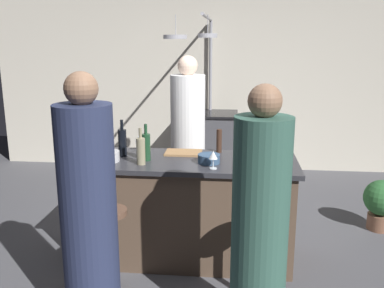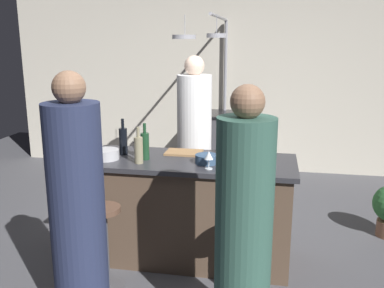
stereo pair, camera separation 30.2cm
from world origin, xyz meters
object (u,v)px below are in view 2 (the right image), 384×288
object	(u,v)px
guest_right	(244,231)
wine_glass_by_chef	(141,138)
guest_left	(77,212)
wine_bottle_dark	(123,141)
bar_stool_left	(105,244)
mixing_bowl_steel	(106,154)
stove_range	(222,144)
wine_glass_near_right_guest	(209,156)
bar_stool_right	(246,257)
mixing_bowl_blue	(206,159)
chef	(194,143)
wine_bottle_amber	(261,141)
wine_bottle_white	(139,149)
pepper_mill	(220,141)
wine_bottle_green	(145,145)
cutting_board	(184,152)
wine_glass_near_left_guest	(255,147)

from	to	relation	value
guest_right	wine_glass_by_chef	world-z (taller)	guest_right
guest_left	wine_bottle_dark	distance (m)	1.08
bar_stool_left	mixing_bowl_steel	size ratio (longest dim) A/B	3.10
stove_range	wine_glass_near_right_guest	bearing A→B (deg)	-85.59
bar_stool_right	mixing_bowl_blue	distance (m)	0.86
wine_glass_by_chef	bar_stool_right	bearing A→B (deg)	-40.20
bar_stool_right	wine_glass_by_chef	bearing A→B (deg)	139.80
chef	mixing_bowl_steel	bearing A→B (deg)	-117.30
guest_right	wine_bottle_amber	xyz separation A→B (m)	(0.06, 1.27, 0.27)
guest_left	stove_range	bearing A→B (deg)	81.05
bar_stool_left	guest_right	size ratio (longest dim) A/B	0.41
wine_bottle_dark	bar_stool_left	bearing A→B (deg)	-84.18
guest_right	guest_left	bearing A→B (deg)	179.07
wine_bottle_amber	wine_bottle_white	distance (m)	1.07
pepper_mill	wine_bottle_dark	distance (m)	0.86
guest_right	mixing_bowl_steel	distance (m)	1.53
wine_bottle_dark	wine_bottle_green	size ratio (longest dim) A/B	1.03
wine_glass_by_chef	chef	bearing A→B (deg)	62.76
guest_left	guest_right	distance (m)	1.08
bar_stool_left	wine_bottle_green	bearing A→B (deg)	73.71
bar_stool_right	cutting_board	distance (m)	1.15
stove_range	wine_bottle_white	world-z (taller)	wine_bottle_white
stove_range	guest_right	distance (m)	3.52
wine_glass_near_left_guest	wine_bottle_amber	bearing A→B (deg)	71.79
wine_bottle_white	mixing_bowl_blue	xyz separation A→B (m)	(0.55, 0.09, -0.08)
guest_right	wine_glass_near_left_guest	distance (m)	1.15
pepper_mill	wine_glass_by_chef	bearing A→B (deg)	-179.00
wine_bottle_dark	wine_bottle_amber	xyz separation A→B (m)	(1.19, 0.20, 0.01)
wine_bottle_white	bar_stool_right	bearing A→B (deg)	-25.60
bar_stool_left	mixing_bowl_blue	distance (m)	1.04
mixing_bowl_blue	stove_range	bearing A→B (deg)	93.70
wine_glass_near_left_guest	wine_glass_by_chef	bearing A→B (deg)	171.94
guest_left	wine_glass_near_left_guest	world-z (taller)	guest_left
bar_stool_left	cutting_board	distance (m)	1.07
bar_stool_left	chef	bearing A→B (deg)	75.97
cutting_board	mixing_bowl_blue	distance (m)	0.37
wine_bottle_amber	wine_bottle_white	size ratio (longest dim) A/B	1.10
cutting_board	wine_glass_near_left_guest	world-z (taller)	wine_glass_near_left_guest
bar_stool_right	wine_glass_by_chef	distance (m)	1.50
wine_bottle_green	mixing_bowl_steel	world-z (taller)	wine_bottle_green
wine_glass_near_left_guest	mixing_bowl_steel	xyz separation A→B (m)	(-1.24, -0.22, -0.06)
stove_range	wine_glass_near_right_guest	world-z (taller)	wine_glass_near_right_guest
cutting_board	wine_bottle_amber	xyz separation A→B (m)	(0.67, 0.07, 0.12)
bar_stool_right	wine_bottle_white	bearing A→B (deg)	154.40
wine_bottle_dark	mixing_bowl_steel	size ratio (longest dim) A/B	1.46
bar_stool_right	pepper_mill	bearing A→B (deg)	109.15
wine_bottle_white	wine_glass_near_left_guest	world-z (taller)	wine_bottle_white
cutting_board	bar_stool_left	bearing A→B (deg)	-118.89
wine_bottle_white	mixing_bowl_blue	distance (m)	0.56
cutting_board	wine_glass_near_left_guest	distance (m)	0.64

